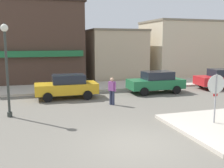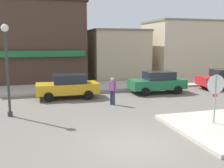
# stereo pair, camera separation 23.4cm
# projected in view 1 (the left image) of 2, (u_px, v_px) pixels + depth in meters

# --- Properties ---
(ground_plane) EXTENTS (160.00, 160.00, 0.00)m
(ground_plane) POSITION_uv_depth(u_px,v_px,m) (139.00, 144.00, 9.46)
(ground_plane) COLOR #6B665B
(kerb_far) EXTENTS (80.00, 4.00, 0.15)m
(kerb_far) POSITION_uv_depth(u_px,v_px,m) (79.00, 87.00, 20.96)
(kerb_far) COLOR beige
(kerb_far) RESTS_ON ground
(stop_sign) EXTENTS (0.82, 0.09, 2.30)m
(stop_sign) POSITION_uv_depth(u_px,v_px,m) (216.00, 92.00, 11.29)
(stop_sign) COLOR #9E9EA3
(stop_sign) RESTS_ON ground
(lamp_post) EXTENTS (0.36, 0.36, 4.54)m
(lamp_post) POSITION_uv_depth(u_px,v_px,m) (6.00, 57.00, 12.48)
(lamp_post) COLOR #333833
(lamp_post) RESTS_ON ground
(parked_car_nearest) EXTENTS (4.03, 1.93, 1.56)m
(parked_car_nearest) POSITION_uv_depth(u_px,v_px,m) (67.00, 86.00, 17.09)
(parked_car_nearest) COLOR gold
(parked_car_nearest) RESTS_ON ground
(parked_car_second) EXTENTS (4.02, 1.92, 1.56)m
(parked_car_second) POSITION_uv_depth(u_px,v_px,m) (156.00, 82.00, 18.94)
(parked_car_second) COLOR #1E6B3D
(parked_car_second) RESTS_ON ground
(parked_car_third) EXTENTS (4.13, 2.15, 1.56)m
(parked_car_third) POSITION_uv_depth(u_px,v_px,m) (222.00, 78.00, 20.69)
(parked_car_third) COLOR red
(parked_car_third) RESTS_ON ground
(pedestrian_crossing_near) EXTENTS (0.38, 0.51, 1.61)m
(pedestrian_crossing_near) POSITION_uv_depth(u_px,v_px,m) (112.00, 90.00, 15.28)
(pedestrian_crossing_near) COLOR #2D334C
(pedestrian_crossing_near) RESTS_ON ground
(building_corner_shop) EXTENTS (11.06, 7.49, 7.28)m
(building_corner_shop) POSITION_uv_depth(u_px,v_px,m) (21.00, 42.00, 24.31)
(building_corner_shop) COLOR #473328
(building_corner_shop) RESTS_ON ground
(building_storefront_left_near) EXTENTS (5.49, 6.20, 4.86)m
(building_storefront_left_near) POSITION_uv_depth(u_px,v_px,m) (113.00, 54.00, 26.89)
(building_storefront_left_near) COLOR tan
(building_storefront_left_near) RESTS_ON ground
(building_storefront_left_mid) EXTENTS (7.51, 5.89, 5.86)m
(building_storefront_left_mid) POSITION_uv_depth(u_px,v_px,m) (180.00, 49.00, 28.45)
(building_storefront_left_mid) COLOR beige
(building_storefront_left_mid) RESTS_ON ground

